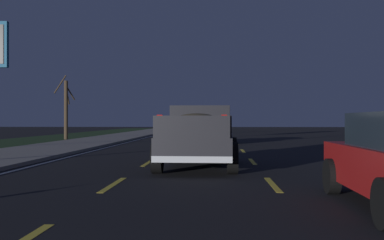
{
  "coord_description": "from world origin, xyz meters",
  "views": [
    {
      "loc": [
        -1.3,
        -0.5,
        1.41
      ],
      "look_at": [
        14.22,
        0.29,
        1.42
      ],
      "focal_mm": 44.01,
      "sensor_mm": 36.0,
      "label": 1
    }
  ],
  "objects": [
    {
      "name": "lane_markings",
      "position": [
        30.35,
        3.01,
        0.0
      ],
      "size": [
        108.4,
        7.04,
        0.01
      ],
      "color": "yellow",
      "rests_on": "ground"
    },
    {
      "name": "pickup_truck",
      "position": [
        12.97,
        -0.0,
        0.98
      ],
      "size": [
        5.49,
        2.4,
        1.87
      ],
      "color": "#232328",
      "rests_on": "ground"
    },
    {
      "name": "bare_tree_far",
      "position": [
        32.93,
        10.57,
        2.35
      ],
      "size": [
        1.44,
        1.21,
        4.77
      ],
      "color": "#423323",
      "rests_on": "ground"
    },
    {
      "name": "ground",
      "position": [
        27.0,
        0.0,
        0.0
      ],
      "size": [
        144.0,
        144.0,
        0.0
      ],
      "primitive_type": "plane",
      "color": "black"
    },
    {
      "name": "sedan_green",
      "position": [
        27.56,
        -0.17,
        0.78
      ],
      "size": [
        4.43,
        2.07,
        1.54
      ],
      "color": "#14592D",
      "rests_on": "ground"
    },
    {
      "name": "sidewalk_shoulder",
      "position": [
        27.0,
        7.45,
        0.06
      ],
      "size": [
        108.0,
        4.0,
        0.12
      ],
      "primitive_type": "cube",
      "color": "gray",
      "rests_on": "ground"
    },
    {
      "name": "grass_verge",
      "position": [
        27.0,
        12.45,
        0.0
      ],
      "size": [
        108.0,
        6.0,
        0.01
      ],
      "primitive_type": "cube",
      "color": "#1E3819",
      "rests_on": "ground"
    }
  ]
}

